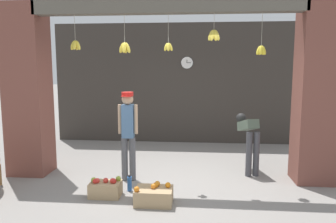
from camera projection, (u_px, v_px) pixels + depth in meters
The scene contains 11 objects.
ground_plane at pixel (166, 182), 5.68m from camera, with size 60.00×60.00×0.00m, color gray.
shop_back_wall at pixel (177, 84), 8.54m from camera, with size 6.44×0.12×3.10m, color #38332D.
shop_pillar_left at pixel (28, 91), 5.99m from camera, with size 0.70×0.60×3.10m, color brown.
shop_pillar_right at pixel (318, 93), 5.54m from camera, with size 0.70×0.60×3.10m, color brown.
storefront_awning at pixel (167, 9), 5.39m from camera, with size 4.54×0.30×0.93m.
shopkeeper at pixel (128, 130), 5.67m from camera, with size 0.34×0.26×1.56m.
worker_stooping at pixel (249, 135), 6.13m from camera, with size 0.36×0.81×1.07m.
fruit_crate_oranges at pixel (154, 195), 4.78m from camera, with size 0.54×0.39×0.30m.
fruit_crate_apples at pixel (106, 188), 5.05m from camera, with size 0.47×0.33×0.30m.
water_bottle at pixel (130, 184), 5.27m from camera, with size 0.07×0.07×0.26m.
wall_clock at pixel (187, 63), 8.37m from camera, with size 0.32×0.03×0.32m.
Camera 1 is at (0.53, -5.43, 1.99)m, focal length 35.00 mm.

